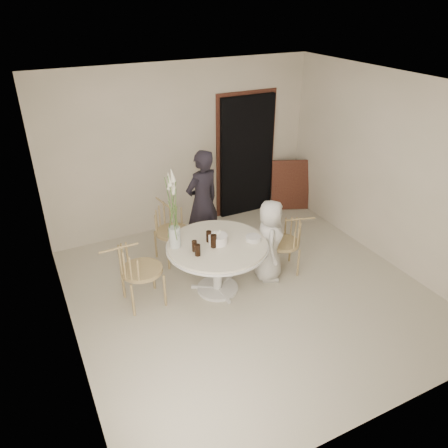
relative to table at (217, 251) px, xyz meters
name	(u,v)px	position (x,y,z in m)	size (l,w,h in m)	color
ground	(249,292)	(0.35, -0.25, -0.62)	(4.50, 4.50, 0.00)	#B9B49E
room_shell	(253,182)	(0.35, -0.25, 1.00)	(4.50, 4.50, 4.50)	silver
doorway	(246,157)	(1.50, 1.94, 0.43)	(1.00, 0.10, 2.10)	black
door_trim	(245,153)	(1.50, 1.98, 0.49)	(1.12, 0.03, 2.22)	brown
table	(217,251)	(0.00, 0.00, 0.00)	(1.33, 1.33, 0.73)	silver
picture_frame	(290,185)	(2.30, 1.70, -0.16)	(0.69, 0.05, 0.91)	brown
chair_far	(168,223)	(-0.27, 1.11, -0.06)	(0.53, 0.56, 0.87)	tan
chair_right	(291,237)	(1.15, -0.01, -0.08)	(0.57, 0.55, 0.83)	tan
chair_left	(131,266)	(-1.09, 0.19, -0.03)	(0.56, 0.52, 0.91)	tan
girl	(202,202)	(0.27, 1.07, 0.19)	(0.59, 0.39, 1.62)	black
boy	(270,241)	(0.77, -0.05, -0.02)	(0.58, 0.38, 1.19)	silver
birthday_cake	(218,239)	(0.01, 0.00, 0.17)	(0.24, 0.24, 0.17)	white
cola_tumbler_a	(198,250)	(-0.34, -0.15, 0.19)	(0.07, 0.07, 0.15)	black
cola_tumbler_b	(214,241)	(-0.08, -0.06, 0.20)	(0.08, 0.08, 0.17)	black
cola_tumbler_c	(194,246)	(-0.33, -0.03, 0.18)	(0.07, 0.07, 0.14)	black
cola_tumbler_d	(209,236)	(-0.08, 0.10, 0.19)	(0.07, 0.07, 0.15)	black
plate_stack	(253,238)	(0.46, -0.13, 0.14)	(0.20, 0.20, 0.05)	silver
flower_vase	(174,217)	(-0.51, 0.18, 0.53)	(0.15, 0.15, 1.08)	silver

